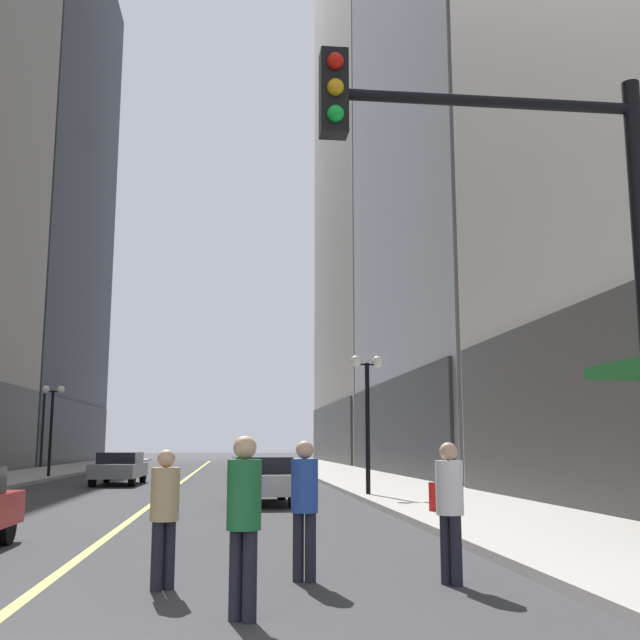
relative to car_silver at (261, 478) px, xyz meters
The scene contains 15 objects.
ground_plane 18.20m from the car_silver, 99.61° to the left, with size 200.00×200.00×0.00m, color #38383A.
sidewalk_left 21.20m from the car_silver, 122.18° to the left, with size 4.50×78.00×0.15m, color #ADA8A0.
sidewalk_right 18.69m from the car_silver, 73.79° to the left, with size 4.50×78.00×0.15m, color #ADA8A0.
lane_centre_stripe 18.20m from the car_silver, 99.61° to the left, with size 0.16×70.00×0.01m, color #E5D64C.
building_left_far 52.42m from the car_silver, 114.65° to the left, with size 12.52×26.00×47.08m.
car_silver is the anchor object (origin of this frame).
car_grey 11.97m from the car_silver, 117.15° to the left, with size 1.84×4.52×1.32m.
pedestrian_in_green_parka 14.20m from the car_silver, 92.70° to the right, with size 0.47×0.47×1.77m.
pedestrian_in_tan_trench 12.60m from the car_silver, 97.20° to the right, with size 0.47×0.47×1.62m.
pedestrian_in_white_shirt 12.71m from the car_silver, 81.54° to the right, with size 0.47×0.47×1.70m.
pedestrian_in_blue_hoodie 12.17m from the car_silver, 89.45° to the right, with size 0.45×0.45×1.72m.
traffic_light_near_right 15.19m from the car_silver, 81.06° to the right, with size 3.43×0.35×5.65m.
street_lamp_left_far 18.35m from the car_silver, 121.28° to the left, with size 1.06×0.36×4.43m.
street_lamp_right_mid 4.49m from the car_silver, 24.53° to the left, with size 1.06×0.36×4.43m.
fire_hydrant_right 5.88m from the car_silver, 48.88° to the right, with size 0.28×0.28×0.80m, color red.
Camera 1 is at (2.25, -4.72, 1.69)m, focal length 42.20 mm.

